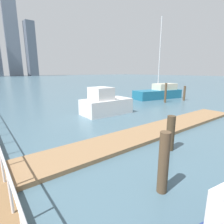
# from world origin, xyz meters

# --- Properties ---
(ground_plane) EXTENTS (300.00, 300.00, 0.00)m
(ground_plane) POSITION_xyz_m (0.00, 20.00, 0.00)
(ground_plane) COLOR #476675
(floating_dock) EXTENTS (15.97, 2.00, 0.18)m
(floating_dock) POSITION_xyz_m (4.49, 6.94, 0.09)
(floating_dock) COLOR #93704C
(floating_dock) RESTS_ON ground_plane
(dock_piling_0) EXTENTS (0.26, 0.26, 1.75)m
(dock_piling_0) POSITION_xyz_m (16.47, 12.25, 0.88)
(dock_piling_0) COLOR brown
(dock_piling_0) RESTS_ON ground_plane
(dock_piling_1) EXTENTS (0.30, 0.30, 1.85)m
(dock_piling_1) POSITION_xyz_m (0.50, 3.42, 0.92)
(dock_piling_1) COLOR brown
(dock_piling_1) RESTS_ON ground_plane
(dock_piling_2) EXTENTS (0.26, 0.26, 1.70)m
(dock_piling_2) POSITION_xyz_m (5.08, 11.80, 0.85)
(dock_piling_2) COLOR brown
(dock_piling_2) RESTS_ON ground_plane
(dock_piling_3) EXTENTS (0.36, 0.36, 1.58)m
(dock_piling_3) POSITION_xyz_m (3.12, 4.99, 0.79)
(dock_piling_3) COLOR #473826
(dock_piling_3) RESTS_ON ground_plane
(dock_piling_4) EXTENTS (0.24, 0.24, 2.19)m
(dock_piling_4) POSITION_xyz_m (13.46, 12.78, 1.10)
(dock_piling_4) COLOR brown
(dock_piling_4) RESTS_ON ground_plane
(moored_boat_2) EXTENTS (6.75, 3.28, 9.86)m
(moored_boat_2) POSITION_xyz_m (15.44, 15.23, 0.77)
(moored_boat_2) COLOR #1E6B8C
(moored_boat_2) RESTS_ON ground_plane
(moored_boat_3) EXTENTS (4.04, 2.13, 2.22)m
(moored_boat_3) POSITION_xyz_m (4.82, 12.36, 0.84)
(moored_boat_3) COLOR white
(moored_boat_3) RESTS_ON ground_plane
(skyline_tower_4) EXTENTS (9.88, 7.47, 70.58)m
(skyline_tower_4) POSITION_xyz_m (23.31, 160.66, 35.29)
(skyline_tower_4) COLOR slate
(skyline_tower_4) RESTS_ON ground_plane
(skyline_tower_5) EXTENTS (7.27, 7.45, 40.98)m
(skyline_tower_5) POSITION_xyz_m (34.67, 155.05, 20.49)
(skyline_tower_5) COLOR slate
(skyline_tower_5) RESTS_ON ground_plane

